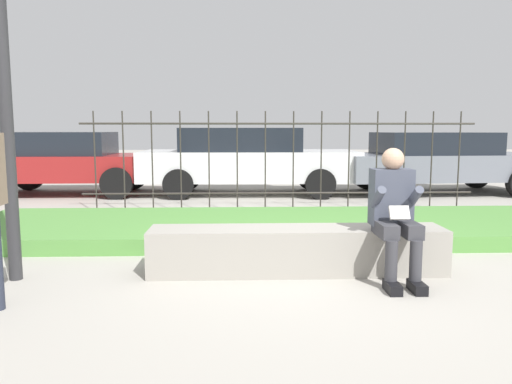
{
  "coord_description": "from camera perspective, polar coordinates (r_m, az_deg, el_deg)",
  "views": [
    {
      "loc": [
        -0.7,
        -4.85,
        1.43
      ],
      "look_at": [
        -0.48,
        1.2,
        0.66
      ],
      "focal_mm": 35.0,
      "sensor_mm": 36.0,
      "label": 1
    }
  ],
  "objects": [
    {
      "name": "car_parked_center",
      "position": [
        10.96,
        -1.03,
        3.76
      ],
      "size": [
        4.71,
        1.93,
        1.45
      ],
      "rotation": [
        0.0,
        0.0,
        -0.02
      ],
      "color": "silver",
      "rests_on": "ground_plane"
    },
    {
      "name": "person_seated_reader",
      "position": [
        4.85,
        15.53,
        -1.9
      ],
      "size": [
        0.42,
        0.73,
        1.25
      ],
      "color": "black",
      "rests_on": "ground_plane"
    },
    {
      "name": "iron_fence",
      "position": [
        8.44,
        2.68,
        3.6
      ],
      "size": [
        6.64,
        0.03,
        1.73
      ],
      "color": "#332D28",
      "rests_on": "ground_plane"
    },
    {
      "name": "grass_berm",
      "position": [
        6.88,
        3.8,
        -3.98
      ],
      "size": [
        8.64,
        2.33,
        0.19
      ],
      "color": "#569342",
      "rests_on": "ground_plane"
    },
    {
      "name": "ground_plane",
      "position": [
        5.11,
        5.93,
        -9.08
      ],
      "size": [
        60.0,
        60.0,
        0.0
      ],
      "primitive_type": "plane",
      "color": "#A8A399"
    },
    {
      "name": "car_parked_right",
      "position": [
        11.83,
        20.12,
        3.38
      ],
      "size": [
        4.53,
        2.2,
        1.36
      ],
      "rotation": [
        0.0,
        0.0,
        0.07
      ],
      "color": "slate",
      "rests_on": "ground_plane"
    },
    {
      "name": "car_parked_left",
      "position": [
        11.7,
        -20.8,
        3.32
      ],
      "size": [
        3.92,
        1.91,
        1.36
      ],
      "rotation": [
        0.0,
        0.0,
        0.01
      ],
      "color": "maroon",
      "rests_on": "ground_plane"
    },
    {
      "name": "stone_bench",
      "position": [
        5.04,
        4.7,
        -6.91
      ],
      "size": [
        2.93,
        0.51,
        0.45
      ],
      "color": "gray",
      "rests_on": "ground_plane"
    }
  ]
}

